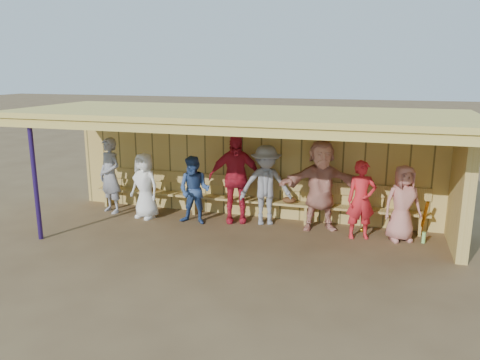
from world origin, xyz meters
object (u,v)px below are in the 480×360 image
Objects in this scene: player_a at (110,175)px; player_e at (266,185)px; player_b at (145,186)px; bench at (250,195)px; player_g at (361,200)px; player_f at (321,185)px; player_c at (194,190)px; player_h at (403,203)px; player_d at (235,178)px.

player_a is 1.02× the size of player_e.
player_b reaches higher than bench.
bench is at bearing 32.02° from player_a.
player_e is 0.63m from bench.
player_b is 0.95× the size of player_g.
player_f is at bearing 142.55° from player_g.
player_e is 2.03m from player_g.
player_e is (1.48, 0.42, 0.12)m from player_c.
player_h is at bearing -23.92° from player_e.
player_h is at bearing 2.81° from player_c.
player_g is 0.78m from player_h.
player_f is at bearing -18.22° from player_d.
player_b is at bearing 170.52° from player_d.
player_h is (3.46, -0.18, -0.23)m from player_d.
player_b is 0.99× the size of player_h.
player_g is (2.00, -0.31, -0.08)m from player_e.
player_a is 0.23× the size of bench.
player_d is (2.01, 0.33, 0.23)m from player_b.
player_b is (0.97, -0.15, -0.14)m from player_a.
bench is (-3.22, 0.51, -0.22)m from player_h.
player_d is 1.30× the size of player_h.
player_c is 0.20× the size of bench.
player_b is 0.79× the size of player_f.
player_b is 2.05m from player_d.
player_a reaches higher than bench.
player_c is 1.54m from player_e.
player_g is at bearing -14.25° from bench.
player_c is 0.99× the size of player_h.
player_g reaches higher than player_c.
player_f is at bearing 150.27° from player_h.
player_d is 0.26× the size of bench.
player_d is 1.85m from player_f.
player_d is at bearing -125.56° from bench.
bench is (0.24, 0.34, -0.45)m from player_d.
player_d is at bearing 25.82° from player_c.
player_d is at bearing 154.39° from player_h.
player_h is 0.20× the size of bench.
player_h is at bearing 17.18° from player_b.
bench is at bearing 35.51° from player_d.
player_b is 5.47m from player_h.
player_f is at bearing 25.25° from player_a.
player_f is (1.85, 0.02, -0.03)m from player_d.
player_c is at bearing -173.08° from player_d.
player_f is 1.69m from bench.
player_e is (2.69, 0.36, 0.12)m from player_b.
player_h is (1.61, -0.20, -0.20)m from player_f.
player_h is at bearing 22.86° from player_a.
player_c is (1.21, -0.05, -0.00)m from player_b.
player_f reaches higher than player_c.
player_a reaches higher than player_e.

